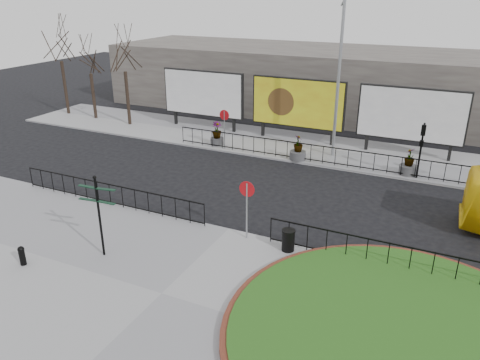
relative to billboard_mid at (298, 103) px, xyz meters
The scene contains 25 objects.
ground 13.31m from the billboard_mid, 83.40° to the right, with size 90.00×90.00×0.00m, color black.
pavement_near 18.21m from the billboard_mid, 85.23° to the right, with size 30.00×10.00×0.12m, color gray.
pavement_far 3.10m from the billboard_mid, 32.94° to the right, with size 44.00×6.00×0.12m, color gray.
brick_edge 19.36m from the billboard_mid, 62.06° to the right, with size 10.40×10.40×0.18m, color brown.
grass_lawn 19.36m from the billboard_mid, 62.06° to the right, with size 10.00×10.00×0.22m, color #1A4512.
railing_near_left 14.15m from the billboard_mid, 108.73° to the right, with size 10.00×0.10×1.10m, color black, non-canonical shape.
railing_near_right 15.62m from the billboard_mid, 58.92° to the right, with size 9.00×0.10×1.10m, color black, non-canonical shape.
railing_far 4.84m from the billboard_mid, 55.75° to the right, with size 18.00×0.10×1.10m, color black, non-canonical shape.
speed_sign_far 5.04m from the billboard_mid, 134.46° to the right, with size 0.64×0.07×2.47m.
speed_sign_near 13.62m from the billboard_mid, 79.41° to the right, with size 0.64×0.07×2.47m.
billboard_left 7.00m from the billboard_mid, behind, with size 6.20×0.31×4.10m.
billboard_mid is the anchor object (origin of this frame).
billboard_right 7.00m from the billboard_mid, ahead, with size 6.20×0.31×4.10m.
lamp_post 4.23m from the billboard_mid, 33.25° to the right, with size 0.74×0.18×9.23m.
signal_pole_a 8.80m from the billboard_mid, 24.42° to the right, with size 0.22×0.26×3.00m.
tree_left 12.63m from the billboard_mid, behind, with size 2.00×2.00×7.00m, color #2D2119, non-canonical shape.
tree_mid 16.05m from the billboard_mid, behind, with size 2.00×2.00×6.20m, color #2D2119, non-canonical shape.
tree_far 19.07m from the billboard_mid, behind, with size 2.00×2.00×7.50m, color #2D2119, non-canonical shape.
building_backdrop 9.15m from the billboard_mid, 80.57° to the left, with size 40.00×10.00×5.00m, color slate.
fingerpost_sign 16.97m from the billboard_mid, 96.28° to the right, with size 1.52×0.39×3.24m.
bollard 19.21m from the billboard_mid, 102.27° to the right, with size 0.24×0.24×0.75m.
litter_bin 14.39m from the billboard_mid, 72.27° to the right, with size 0.53×0.53×0.87m.
planter_a 5.61m from the billboard_mid, 144.26° to the right, with size 0.86×0.86×1.51m.
planter_b 4.27m from the billboard_mid, 69.64° to the right, with size 0.95×0.95×1.49m.
planter_c 8.40m from the billboard_mid, 23.46° to the right, with size 0.96×0.96×1.47m.
Camera 1 is at (7.86, -15.54, 9.49)m, focal length 35.00 mm.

